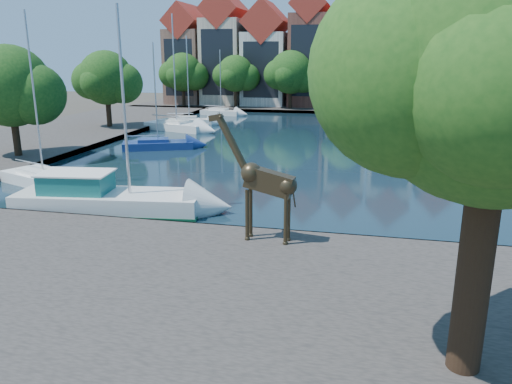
# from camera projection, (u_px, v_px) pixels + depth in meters

# --- Properties ---
(ground) EXTENTS (160.00, 160.00, 0.00)m
(ground) POSITION_uv_depth(u_px,v_px,m) (250.00, 237.00, 22.52)
(ground) COLOR #38332B
(ground) RESTS_ON ground
(water_basin) EXTENTS (38.00, 50.00, 0.08)m
(water_basin) POSITION_uv_depth(u_px,v_px,m) (311.00, 145.00, 45.08)
(water_basin) COLOR black
(water_basin) RESTS_ON ground
(near_quay) EXTENTS (50.00, 14.00, 0.50)m
(near_quay) POSITION_uv_depth(u_px,v_px,m) (200.00, 305.00, 15.87)
(near_quay) COLOR #443F3B
(near_quay) RESTS_ON ground
(far_quay) EXTENTS (60.00, 16.00, 0.50)m
(far_quay) POSITION_uv_depth(u_px,v_px,m) (335.00, 107.00, 75.13)
(far_quay) COLOR #443F3B
(far_quay) RESTS_ON ground
(left_quay) EXTENTS (14.00, 52.00, 0.50)m
(left_quay) POSITION_uv_depth(u_px,v_px,m) (63.00, 133.00, 50.25)
(left_quay) COLOR #443F3B
(left_quay) RESTS_ON ground
(plane_tree) EXTENTS (8.32, 6.40, 10.62)m
(plane_tree) POSITION_uv_depth(u_px,v_px,m) (506.00, 69.00, 10.40)
(plane_tree) COLOR #332114
(plane_tree) RESTS_ON near_quay
(townhouse_west_end) EXTENTS (5.44, 9.18, 14.93)m
(townhouse_west_end) POSITION_uv_depth(u_px,v_px,m) (189.00, 58.00, 78.03)
(townhouse_west_end) COLOR brown
(townhouse_west_end) RESTS_ON far_quay
(townhouse_west_mid) EXTENTS (5.94, 9.18, 16.79)m
(townhouse_west_mid) POSITION_uv_depth(u_px,v_px,m) (225.00, 52.00, 76.54)
(townhouse_west_mid) COLOR beige
(townhouse_west_mid) RESTS_ON far_quay
(townhouse_west_inner) EXTENTS (6.43, 9.18, 15.15)m
(townhouse_west_inner) POSITION_uv_depth(u_px,v_px,m) (267.00, 58.00, 75.41)
(townhouse_west_inner) COLOR silver
(townhouse_west_inner) RESTS_ON far_quay
(townhouse_center) EXTENTS (5.44, 9.18, 16.93)m
(townhouse_center) POSITION_uv_depth(u_px,v_px,m) (310.00, 51.00, 73.78)
(townhouse_center) COLOR brown
(townhouse_center) RESTS_ON far_quay
(townhouse_east_inner) EXTENTS (5.94, 9.18, 15.79)m
(townhouse_east_inner) POSITION_uv_depth(u_px,v_px,m) (351.00, 56.00, 72.70)
(townhouse_east_inner) COLOR tan
(townhouse_east_inner) RESTS_ON far_quay
(townhouse_east_mid) EXTENTS (6.43, 9.18, 16.65)m
(townhouse_east_mid) POSITION_uv_depth(u_px,v_px,m) (397.00, 53.00, 71.24)
(townhouse_east_mid) COLOR beige
(townhouse_east_mid) RESTS_ON far_quay
(townhouse_east_end) EXTENTS (5.44, 9.18, 14.43)m
(townhouse_east_end) POSITION_uv_depth(u_px,v_px,m) (444.00, 60.00, 70.15)
(townhouse_east_end) COLOR brown
(townhouse_east_end) RESTS_ON far_quay
(far_tree_far_west) EXTENTS (7.28, 5.60, 7.68)m
(far_tree_far_west) POSITION_uv_depth(u_px,v_px,m) (183.00, 74.00, 73.21)
(far_tree_far_west) COLOR #332114
(far_tree_far_west) RESTS_ON far_quay
(far_tree_west) EXTENTS (6.76, 5.20, 7.36)m
(far_tree_west) POSITION_uv_depth(u_px,v_px,m) (236.00, 75.00, 71.57)
(far_tree_west) COLOR #332114
(far_tree_west) RESTS_ON far_quay
(far_tree_mid_west) EXTENTS (7.80, 6.00, 8.00)m
(far_tree_mid_west) POSITION_uv_depth(u_px,v_px,m) (291.00, 74.00, 69.83)
(far_tree_mid_west) COLOR #332114
(far_tree_mid_west) RESTS_ON far_quay
(far_tree_mid_east) EXTENTS (7.02, 5.40, 7.52)m
(far_tree_mid_east) POSITION_uv_depth(u_px,v_px,m) (349.00, 75.00, 68.20)
(far_tree_mid_east) COLOR #332114
(far_tree_mid_east) RESTS_ON far_quay
(far_tree_east) EXTENTS (7.54, 5.80, 7.84)m
(far_tree_east) POSITION_uv_depth(u_px,v_px,m) (410.00, 75.00, 66.50)
(far_tree_east) COLOR #332114
(far_tree_east) RESTS_ON far_quay
(far_tree_far_east) EXTENTS (6.76, 5.20, 7.36)m
(far_tree_far_east) POSITION_uv_depth(u_px,v_px,m) (474.00, 77.00, 64.87)
(far_tree_far_east) COLOR #332114
(far_tree_far_east) RESTS_ON far_quay
(side_tree_left_near) EXTENTS (7.80, 6.00, 8.20)m
(side_tree_left_near) POSITION_uv_depth(u_px,v_px,m) (11.00, 89.00, 36.70)
(side_tree_left_near) COLOR #332114
(side_tree_left_near) RESTS_ON left_quay
(side_tree_left_far) EXTENTS (7.28, 5.60, 7.88)m
(side_tree_left_far) POSITION_uv_depth(u_px,v_px,m) (107.00, 80.00, 51.99)
(side_tree_left_far) COLOR #332114
(side_tree_left_far) RESTS_ON left_quay
(giraffe_statue) EXTENTS (3.62, 0.77, 5.17)m
(giraffe_statue) POSITION_uv_depth(u_px,v_px,m) (262.00, 180.00, 20.14)
(giraffe_statue) COLOR #352A1A
(giraffe_statue) RESTS_ON near_quay
(motorsailer) EXTENTS (9.86, 4.00, 10.18)m
(motorsailer) POSITION_uv_depth(u_px,v_px,m) (103.00, 196.00, 25.87)
(motorsailer) COLOR silver
(motorsailer) RESTS_ON water_basin
(sailboat_left_a) EXTENTS (6.57, 4.31, 10.35)m
(sailboat_left_a) POSITION_uv_depth(u_px,v_px,m) (44.00, 176.00, 31.00)
(sailboat_left_a) COLOR white
(sailboat_left_a) RESTS_ON water_basin
(sailboat_left_b) EXTENTS (6.24, 4.18, 8.83)m
(sailboat_left_b) POSITION_uv_depth(u_px,v_px,m) (158.00, 143.00, 42.85)
(sailboat_left_b) COLOR navy
(sailboat_left_b) RESTS_ON water_basin
(sailboat_left_c) EXTENTS (7.50, 4.56, 11.83)m
(sailboat_left_c) POSITION_uv_depth(u_px,v_px,m) (177.00, 125.00, 53.22)
(sailboat_left_c) COLOR silver
(sailboat_left_c) RESTS_ON water_basin
(sailboat_left_d) EXTENTS (5.48, 2.96, 9.82)m
(sailboat_left_d) POSITION_uv_depth(u_px,v_px,m) (189.00, 120.00, 56.95)
(sailboat_left_d) COLOR white
(sailboat_left_d) RESTS_ON water_basin
(sailboat_left_e) EXTENTS (5.65, 2.75, 8.44)m
(sailboat_left_e) POSITION_uv_depth(u_px,v_px,m) (221.00, 111.00, 66.75)
(sailboat_left_e) COLOR silver
(sailboat_left_e) RESTS_ON water_basin
(sailboat_right_b) EXTENTS (5.94, 3.55, 8.86)m
(sailboat_right_b) POSITION_uv_depth(u_px,v_px,m) (497.00, 156.00, 37.39)
(sailboat_right_b) COLOR navy
(sailboat_right_b) RESTS_ON water_basin
(sailboat_right_c) EXTENTS (7.13, 3.08, 10.82)m
(sailboat_right_c) POSITION_uv_depth(u_px,v_px,m) (479.00, 136.00, 45.88)
(sailboat_right_c) COLOR silver
(sailboat_right_c) RESTS_ON water_basin
(sailboat_right_d) EXTENTS (5.88, 3.52, 8.41)m
(sailboat_right_d) POSITION_uv_depth(u_px,v_px,m) (460.00, 124.00, 54.45)
(sailboat_right_d) COLOR silver
(sailboat_right_d) RESTS_ON water_basin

